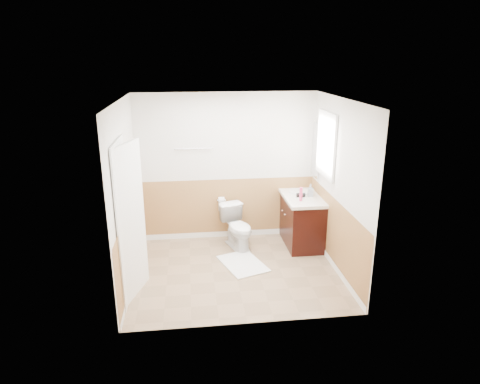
{
  "coord_description": "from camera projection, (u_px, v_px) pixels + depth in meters",
  "views": [
    {
      "loc": [
        -0.61,
        -5.59,
        3.05
      ],
      "look_at": [
        0.1,
        0.25,
        1.15
      ],
      "focal_mm": 31.7,
      "sensor_mm": 36.0,
      "label": 1
    }
  ],
  "objects": [
    {
      "name": "mirror_panel",
      "position": [
        316.0,
        150.0,
        7.02
      ],
      "size": [
        0.02,
        0.35,
        0.9
      ],
      "primitive_type": "cube",
      "color": "silver",
      "rests_on": "wall_right"
    },
    {
      "name": "wall_right",
      "position": [
        339.0,
        187.0,
        6.07
      ],
      "size": [
        0.0,
        3.0,
        3.0
      ],
      "primitive_type": "plane",
      "rotation": [
        1.57,
        0.0,
        -1.57
      ],
      "color": "silver",
      "rests_on": "floor"
    },
    {
      "name": "bath_mat",
      "position": [
        243.0,
        264.0,
        6.48
      ],
      "size": [
        0.78,
        0.94,
        0.02
      ],
      "primitive_type": "cube",
      "rotation": [
        0.0,
        0.0,
        0.33
      ],
      "color": "white",
      "rests_on": "floor"
    },
    {
      "name": "wainscot_left",
      "position": [
        130.0,
        246.0,
        5.96
      ],
      "size": [
        0.0,
        2.6,
        2.6
      ],
      "primitive_type": "plane",
      "rotation": [
        1.57,
        0.0,
        1.57
      ],
      "color": "#A87443",
      "rests_on": "floor"
    },
    {
      "name": "faucet",
      "position": [
        310.0,
        188.0,
        7.15
      ],
      "size": [
        0.02,
        0.02,
        0.14
      ],
      "primitive_type": "cylinder",
      "color": "silver",
      "rests_on": "countertop"
    },
    {
      "name": "tp_holder_bar",
      "position": [
        221.0,
        200.0,
        7.22
      ],
      "size": [
        0.14,
        0.02,
        0.02
      ],
      "primitive_type": "cylinder",
      "rotation": [
        0.0,
        1.57,
        0.0
      ],
      "color": "silver",
      "rests_on": "wall_back"
    },
    {
      "name": "wall_back",
      "position": [
        227.0,
        168.0,
        7.13
      ],
      "size": [
        3.0,
        0.0,
        3.0
      ],
      "primitive_type": "plane",
      "rotation": [
        1.57,
        0.0,
        0.0
      ],
      "color": "silver",
      "rests_on": "floor"
    },
    {
      "name": "vanity_knob_right",
      "position": [
        282.0,
        211.0,
        7.16
      ],
      "size": [
        0.03,
        0.03,
        0.03
      ],
      "primitive_type": "sphere",
      "color": "#B9B9C0",
      "rests_on": "vanity_cabinet"
    },
    {
      "name": "ceiling",
      "position": [
        235.0,
        100.0,
        5.52
      ],
      "size": [
        3.0,
        3.0,
        0.0
      ],
      "primitive_type": "plane",
      "rotation": [
        3.14,
        0.0,
        0.0
      ],
      "color": "white",
      "rests_on": "floor"
    },
    {
      "name": "sink_basin",
      "position": [
        300.0,
        192.0,
        7.14
      ],
      "size": [
        0.36,
        0.36,
        0.02
      ],
      "primitive_type": "cylinder",
      "color": "silver",
      "rests_on": "countertop"
    },
    {
      "name": "window_glass",
      "position": [
        327.0,
        145.0,
        6.47
      ],
      "size": [
        0.01,
        0.7,
        0.9
      ],
      "primitive_type": "cube",
      "color": "white",
      "rests_on": "wall_right"
    },
    {
      "name": "hair_dryer_body",
      "position": [
        301.0,
        195.0,
        6.89
      ],
      "size": [
        0.14,
        0.07,
        0.07
      ],
      "primitive_type": "cylinder",
      "rotation": [
        0.0,
        1.57,
        0.0
      ],
      "color": "black",
      "rests_on": "countertop"
    },
    {
      "name": "hair_dryer_handle",
      "position": [
        298.0,
        196.0,
        6.93
      ],
      "size": [
        0.03,
        0.03,
        0.07
      ],
      "primitive_type": "cylinder",
      "color": "black",
      "rests_on": "countertop"
    },
    {
      "name": "wainscot_back",
      "position": [
        227.0,
        210.0,
        7.35
      ],
      "size": [
        3.0,
        0.0,
        3.0
      ],
      "primitive_type": "plane",
      "rotation": [
        1.57,
        0.0,
        0.0
      ],
      "color": "#A87443",
      "rests_on": "floor"
    },
    {
      "name": "door",
      "position": [
        130.0,
        223.0,
        5.38
      ],
      "size": [
        0.29,
        0.78,
        2.04
      ],
      "primitive_type": "cube",
      "rotation": [
        0.0,
        0.0,
        -0.31
      ],
      "color": "white",
      "rests_on": "wall_left"
    },
    {
      "name": "towel_bar",
      "position": [
        193.0,
        149.0,
        6.91
      ],
      "size": [
        0.62,
        0.02,
        0.02
      ],
      "primitive_type": "cylinder",
      "rotation": [
        0.0,
        1.57,
        0.0
      ],
      "color": "silver",
      "rests_on": "wall_back"
    },
    {
      "name": "door_frame",
      "position": [
        124.0,
        222.0,
        5.37
      ],
      "size": [
        0.02,
        0.92,
        2.1
      ],
      "primitive_type": "cube",
      "color": "white",
      "rests_on": "wall_left"
    },
    {
      "name": "wainscot_front",
      "position": [
        248.0,
        286.0,
        4.91
      ],
      "size": [
        3.0,
        0.0,
        3.0
      ],
      "primitive_type": "plane",
      "rotation": [
        -1.57,
        0.0,
        0.0
      ],
      "color": "#A87443",
      "rests_on": "floor"
    },
    {
      "name": "window_frame",
      "position": [
        326.0,
        145.0,
        6.47
      ],
      "size": [
        0.04,
        0.8,
        1.0
      ],
      "primitive_type": "cube",
      "color": "white",
      "rests_on": "wall_right"
    },
    {
      "name": "wall_front",
      "position": [
        248.0,
        226.0,
        4.67
      ],
      "size": [
        3.0,
        0.0,
        3.0
      ],
      "primitive_type": "plane",
      "rotation": [
        -1.57,
        0.0,
        0.0
      ],
      "color": "silver",
      "rests_on": "floor"
    },
    {
      "name": "floor",
      "position": [
        235.0,
        271.0,
        6.28
      ],
      "size": [
        3.0,
        3.0,
        0.0
      ],
      "primitive_type": "plane",
      "color": "#8C7051",
      "rests_on": "ground"
    },
    {
      "name": "lotion_bottle",
      "position": [
        301.0,
        194.0,
        6.68
      ],
      "size": [
        0.05,
        0.05,
        0.22
      ],
      "primitive_type": "cylinder",
      "color": "#DB386A",
      "rests_on": "countertop"
    },
    {
      "name": "tp_sheet",
      "position": [
        221.0,
        206.0,
        7.25
      ],
      "size": [
        0.1,
        0.01,
        0.16
      ],
      "primitive_type": "cube",
      "color": "white",
      "rests_on": "tp_roll"
    },
    {
      "name": "countertop",
      "position": [
        301.0,
        196.0,
        7.01
      ],
      "size": [
        0.6,
        1.15,
        0.05
      ],
      "primitive_type": "cube",
      "color": "beige",
      "rests_on": "vanity_cabinet"
    },
    {
      "name": "wainscot_right",
      "position": [
        334.0,
        235.0,
        6.3
      ],
      "size": [
        0.0,
        2.6,
        2.6
      ],
      "primitive_type": "plane",
      "rotation": [
        1.57,
        0.0,
        -1.57
      ],
      "color": "#A87443",
      "rests_on": "floor"
    },
    {
      "name": "wall_left",
      "position": [
        125.0,
        195.0,
        5.73
      ],
      "size": [
        0.0,
        3.0,
        3.0
      ],
      "primitive_type": "plane",
      "rotation": [
        1.57,
        0.0,
        1.57
      ],
      "color": "silver",
      "rests_on": "floor"
    },
    {
      "name": "toilet",
      "position": [
        238.0,
        227.0,
        6.97
      ],
      "size": [
        0.6,
        0.78,
        0.7
      ],
      "primitive_type": "imported",
      "rotation": [
        0.0,
        0.0,
        0.33
      ],
      "color": "white",
      "rests_on": "floor"
    },
    {
      "name": "soap_dispenser",
      "position": [
        311.0,
        190.0,
        6.92
      ],
      "size": [
        0.11,
        0.11,
        0.2
      ],
      "primitive_type": "imported",
      "rotation": [
        0.0,
        0.0,
        -0.23
      ],
      "color": "gray",
      "rests_on": "countertop"
    },
    {
      "name": "vanity_cabinet",
      "position": [
        301.0,
        220.0,
        7.14
      ],
      "size": [
        0.55,
        1.1,
        0.8
      ],
      "primitive_type": "cube",
      "color": "black",
      "rests_on": "floor"
    },
    {
      "name": "tp_roll",
      "position": [
        221.0,
        200.0,
        7.22
      ],
      "size": [
        0.1,
        0.11,
        0.11
      ],
      "primitive_type": "cylinder",
      "rotation": [
        0.0,
        1.57,
        0.0
      ],
      "color": "white",
      "rests_on": "tp_holder_bar"
    },
    {
      "name": "door_knob",
      "position": [
        138.0,
        218.0,
        5.72
      ],
      "size": [
        0.06,
        0.06,
        0.06
      ],
      "primitive_type": "sphere",
      "color": "silver",
      "rests_on": "door"
    },
    {
      "name": "vanity_knob_left",
      "position": [
        285.0,
        215.0,
        6.97
      ],
      "size": [
        0.03,
        0.03,
        0.03
      ],
      "primitive_type": "sphere",
      "color": "#BBBBC2",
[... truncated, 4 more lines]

